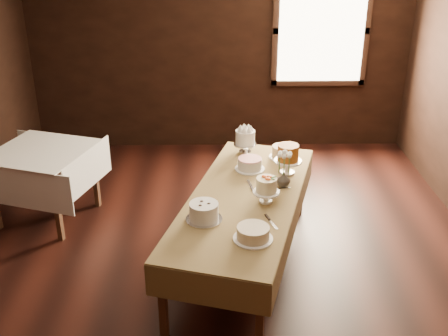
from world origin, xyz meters
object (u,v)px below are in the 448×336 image
cake_lattice (250,165)px  cake_cream (253,234)px  cake_server_b (273,225)px  side_table (42,158)px  cake_caramel (288,161)px  cake_server_c (250,183)px  flower_vase (283,179)px  cake_server_d (282,188)px  cake_server_e (209,205)px  cake_flowers (266,191)px  cake_swirl (204,212)px  display_table (244,201)px  cake_speckled (282,152)px  cake_meringue (245,142)px

cake_lattice → cake_cream: 1.25m
cake_server_b → cake_cream: bearing=-57.5°
side_table → cake_caramel: (2.47, -0.47, 0.17)m
cake_server_c → flower_vase: size_ratio=1.83×
cake_cream → cake_server_c: 0.94m
cake_cream → cake_lattice: bearing=87.8°
cake_server_d → cake_server_e: size_ratio=1.00×
cake_caramel → cake_cream: size_ratio=0.98×
cake_flowers → cake_server_d: (0.17, 0.25, -0.10)m
side_table → cake_cream: (2.07, -1.63, 0.09)m
cake_server_b → cake_flowers: bearing=166.5°
cake_server_b → cake_swirl: bearing=-116.2°
cake_caramel → cake_server_c: (-0.37, -0.22, -0.13)m
cake_cream → cake_swirl: bearing=142.1°
cake_server_c → cake_cream: bearing=168.9°
cake_server_b → cake_server_e: size_ratio=1.00×
cake_swirl → flower_vase: cake_swirl is taller
cake_flowers → cake_server_b: (0.03, -0.38, -0.10)m
side_table → cake_swirl: size_ratio=3.48×
cake_server_c → flower_vase: 0.31m
display_table → cake_server_c: bearing=76.3°
cake_speckled → flower_vase: 0.63m
cake_swirl → cake_server_e: size_ratio=1.39×
side_table → cake_swirl: cake_swirl is taller
cake_flowers → flower_vase: bearing=58.6°
cake_meringue → cake_caramel: bearing=-52.8°
cake_caramel → cake_server_d: size_ratio=1.26×
cake_speckled → cake_server_c: 0.69m
display_table → cake_lattice: bearing=82.0°
cake_flowers → cake_server_d: cake_flowers is taller
cake_caramel → cake_speckled: bearing=90.9°
cake_speckled → cake_server_d: bearing=-96.6°
cake_flowers → cake_server_c: 0.38m
side_table → flower_vase: (2.41, -0.74, 0.11)m
cake_caramel → cake_flowers: 0.62m
cake_flowers → cake_server_b: bearing=-86.2°
cake_lattice → cake_swirl: 1.04m
cake_server_e → cake_cream: bearing=-18.2°
cake_flowers → cake_swirl: size_ratio=0.74×
display_table → cake_meringue: bearing=86.8°
cake_meringue → cake_speckled: (0.37, -0.13, -0.06)m
display_table → cake_flowers: size_ratio=10.18×
side_table → cake_server_e: 2.05m
cake_server_c → cake_server_e: bearing=128.3°
cake_meringue → flower_vase: cake_meringue is taller
display_table → cake_caramel: bearing=46.8°
cake_speckled → cake_flowers: 0.96m
cake_caramel → flower_vase: 0.28m
cake_speckled → cake_server_e: cake_speckled is taller
cake_lattice → side_table: bearing=169.7°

